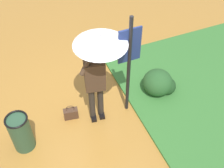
{
  "coord_description": "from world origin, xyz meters",
  "views": [
    {
      "loc": [
        -1.1,
        -3.73,
        4.81
      ],
      "look_at": [
        0.43,
        -0.12,
        0.85
      ],
      "focal_mm": 45.89,
      "sensor_mm": 36.0,
      "label": 1
    }
  ],
  "objects_px": {
    "info_sign_post": "(129,57)",
    "person_with_umbrella": "(98,59)",
    "handbag": "(71,113)",
    "trash_bin": "(21,132)"
  },
  "relations": [
    {
      "from": "info_sign_post",
      "to": "handbag",
      "type": "xyz_separation_m",
      "value": [
        -1.19,
        0.21,
        -1.32
      ]
    },
    {
      "from": "person_with_umbrella",
      "to": "handbag",
      "type": "distance_m",
      "value": 1.55
    },
    {
      "from": "trash_bin",
      "to": "handbag",
      "type": "bearing_deg",
      "value": 16.82
    },
    {
      "from": "info_sign_post",
      "to": "trash_bin",
      "type": "bearing_deg",
      "value": -177.42
    },
    {
      "from": "person_with_umbrella",
      "to": "info_sign_post",
      "type": "bearing_deg",
      "value": -5.01
    },
    {
      "from": "person_with_umbrella",
      "to": "trash_bin",
      "type": "relative_size",
      "value": 2.45
    },
    {
      "from": "info_sign_post",
      "to": "person_with_umbrella",
      "type": "bearing_deg",
      "value": 174.99
    },
    {
      "from": "person_with_umbrella",
      "to": "info_sign_post",
      "type": "relative_size",
      "value": 0.89
    },
    {
      "from": "person_with_umbrella",
      "to": "info_sign_post",
      "type": "xyz_separation_m",
      "value": [
        0.59,
        -0.05,
        -0.11
      ]
    },
    {
      "from": "person_with_umbrella",
      "to": "trash_bin",
      "type": "height_order",
      "value": "person_with_umbrella"
    }
  ]
}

